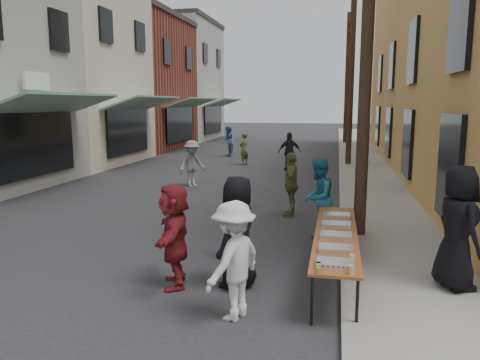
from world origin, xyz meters
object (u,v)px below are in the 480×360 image
at_px(utility_pole_near, 368,23).
at_px(server, 458,227).
at_px(guest_front_a, 238,232).
at_px(serving_table, 336,235).
at_px(utility_pole_far, 347,79).
at_px(utility_pole_mid, 352,67).
at_px(catering_tray_sausage, 335,264).
at_px(guest_front_c, 318,198).

relative_size(utility_pole_near, server, 4.72).
xyz_separation_m(utility_pole_near, guest_front_a, (-2.02, -3.18, -3.60)).
xyz_separation_m(utility_pole_near, serving_table, (-0.50, -2.41, -3.79)).
bearing_deg(serving_table, utility_pole_far, 88.92).
height_order(utility_pole_mid, catering_tray_sausage, utility_pole_mid).
xyz_separation_m(utility_pole_far, guest_front_c, (-0.90, -24.03, -3.64)).
xyz_separation_m(utility_pole_mid, server, (1.30, -14.78, -3.45)).
xyz_separation_m(utility_pole_far, catering_tray_sausage, (-0.50, -28.06, -3.71)).
relative_size(serving_table, guest_front_a, 2.23).
bearing_deg(utility_pole_far, catering_tray_sausage, -91.02).
xyz_separation_m(utility_pole_far, guest_front_a, (-2.02, -27.18, -3.60)).
bearing_deg(server, catering_tray_sausage, 107.11).
height_order(utility_pole_far, catering_tray_sausage, utility_pole_far).
distance_m(utility_pole_mid, serving_table, 14.91).
xyz_separation_m(guest_front_c, server, (2.20, -2.76, 0.19)).
xyz_separation_m(serving_table, guest_front_a, (-1.52, -0.77, 0.18)).
xyz_separation_m(utility_pole_near, utility_pole_mid, (0.00, 12.00, 0.00)).
bearing_deg(serving_table, guest_front_c, 99.53).
bearing_deg(utility_pole_near, utility_pole_far, 90.00).
bearing_deg(utility_pole_far, utility_pole_near, -90.00).
bearing_deg(serving_table, server, -11.78).
relative_size(utility_pole_far, server, 4.72).
distance_m(utility_pole_mid, catering_tray_sausage, 16.49).
relative_size(serving_table, guest_front_c, 2.31).
height_order(catering_tray_sausage, guest_front_a, guest_front_a).
xyz_separation_m(serving_table, guest_front_c, (-0.40, 2.38, 0.15)).
height_order(guest_front_a, server, server).
distance_m(utility_pole_near, guest_front_a, 5.21).
height_order(guest_front_c, server, server).
bearing_deg(utility_pole_near, guest_front_a, -122.44).
relative_size(serving_table, server, 2.10).
relative_size(utility_pole_near, utility_pole_mid, 1.00).
relative_size(utility_pole_mid, catering_tray_sausage, 18.00).
height_order(catering_tray_sausage, server, server).
relative_size(utility_pole_mid, serving_table, 2.25).
relative_size(utility_pole_mid, utility_pole_far, 1.00).
xyz_separation_m(utility_pole_near, utility_pole_far, (0.00, 24.00, 0.00)).
relative_size(utility_pole_mid, guest_front_c, 5.21).
bearing_deg(guest_front_c, catering_tray_sausage, 19.05).
xyz_separation_m(utility_pole_far, server, (1.30, -26.78, -3.45)).
xyz_separation_m(utility_pole_mid, serving_table, (-0.50, -14.41, -3.79)).
bearing_deg(utility_pole_near, utility_pole_mid, 90.00).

